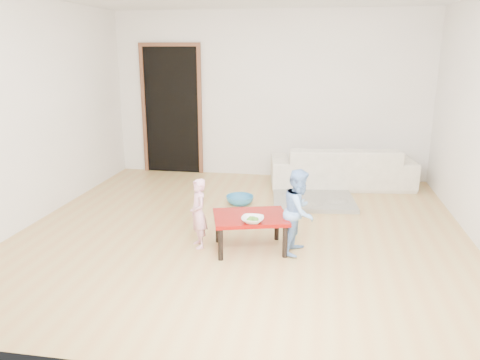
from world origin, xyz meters
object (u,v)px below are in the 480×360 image
(basin, at_px, (240,200))
(child_pink, at_px, (198,213))
(sofa, at_px, (341,166))
(bowl, at_px, (253,220))
(child_blue, at_px, (299,211))
(red_table, at_px, (250,232))

(basin, bearing_deg, child_pink, -97.19)
(sofa, height_order, bowl, sofa)
(child_blue, bearing_deg, bowl, 129.33)
(child_pink, relative_size, child_blue, 0.85)
(child_blue, relative_size, basin, 2.37)
(child_pink, height_order, child_blue, child_blue)
(sofa, height_order, child_pink, child_pink)
(sofa, xyz_separation_m, basin, (-1.36, -1.13, -0.25))
(sofa, distance_m, red_table, 2.76)
(sofa, bearing_deg, child_pink, 51.40)
(child_blue, bearing_deg, child_pink, 105.86)
(sofa, distance_m, bowl, 2.91)
(basin, bearing_deg, sofa, 39.89)
(sofa, height_order, basin, sofa)
(red_table, distance_m, child_pink, 0.57)
(bowl, distance_m, basin, 1.70)
(sofa, relative_size, child_blue, 2.42)
(child_blue, height_order, basin, child_blue)
(child_blue, bearing_deg, red_table, 106.57)
(sofa, height_order, red_table, sofa)
(bowl, bearing_deg, red_table, 105.38)
(red_table, distance_m, basin, 1.48)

